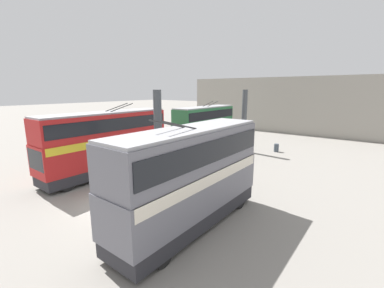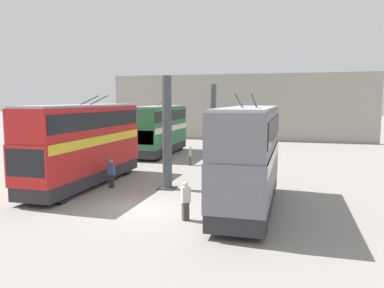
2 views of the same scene
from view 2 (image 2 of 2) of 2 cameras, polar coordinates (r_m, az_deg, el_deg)
ground_plane at (r=19.72m, az=-8.01°, el=-9.68°), size 240.00×240.00×0.00m
depot_back_wall at (r=51.61m, az=6.87°, el=5.56°), size 0.50×36.00×8.99m
support_column_near at (r=23.17m, az=-3.82°, el=1.36°), size 1.04×1.04×7.01m
support_column_far at (r=36.30m, az=3.23°, el=3.34°), size 1.04×1.04×7.01m
bus_left_far at (r=18.97m, az=8.64°, el=-1.23°), size 9.65×2.54×5.81m
bus_right_near at (r=24.98m, az=-16.06°, el=0.59°), size 11.21×2.54×5.86m
bus_right_far at (r=37.81m, az=-4.82°, el=2.59°), size 9.99×2.54×5.55m
person_by_right_row at (r=24.22m, az=-12.20°, el=-4.31°), size 0.25×0.42×1.82m
person_aisle_midway at (r=31.79m, az=-0.27°, el=-1.70°), size 0.47×0.34×1.65m
person_by_left_row at (r=17.44m, az=-0.99°, el=-8.48°), size 0.47×0.46×1.83m
oil_drum at (r=38.20m, az=8.50°, el=-0.96°), size 0.56×0.56×0.92m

